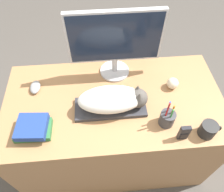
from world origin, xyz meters
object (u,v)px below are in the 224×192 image
(monitor, at_px, (115,41))
(coffee_mug, at_px, (208,130))
(baseball, at_px, (173,83))
(phone, at_px, (184,133))
(computer_mouse, at_px, (35,87))
(cat, at_px, (115,99))
(book_stack, at_px, (33,128))
(keyboard, at_px, (110,107))
(pen_cup, at_px, (167,118))

(monitor, xyz_separation_m, coffee_mug, (0.46, -0.51, -0.22))
(baseball, distance_m, phone, 0.36)
(phone, bearing_deg, coffee_mug, 5.51)
(monitor, height_order, computer_mouse, monitor)
(computer_mouse, distance_m, coffee_mug, 1.06)
(cat, height_order, book_stack, cat)
(phone, height_order, book_stack, phone)
(computer_mouse, relative_size, phone, 0.99)
(keyboard, bearing_deg, phone, -31.76)
(cat, relative_size, pen_cup, 2.00)
(baseball, bearing_deg, book_stack, -163.52)
(pen_cup, bearing_deg, baseball, 68.57)
(cat, xyz_separation_m, phone, (0.35, -0.23, -0.04))
(phone, bearing_deg, baseball, 83.96)
(coffee_mug, bearing_deg, computer_mouse, 157.25)
(cat, relative_size, phone, 3.65)
(cat, bearing_deg, phone, -33.58)
(keyboard, relative_size, monitor, 0.75)
(coffee_mug, bearing_deg, baseball, 106.84)
(cat, xyz_separation_m, monitor, (0.03, 0.30, 0.18))
(pen_cup, bearing_deg, monitor, 120.60)
(coffee_mug, bearing_deg, phone, -174.49)
(phone, relative_size, book_stack, 0.56)
(baseball, bearing_deg, computer_mouse, 175.81)
(monitor, xyz_separation_m, phone, (0.32, -0.53, -0.21))
(keyboard, relative_size, phone, 3.82)
(baseball, bearing_deg, cat, -161.11)
(keyboard, height_order, book_stack, book_stack)
(cat, height_order, computer_mouse, cat)
(keyboard, bearing_deg, computer_mouse, 157.26)
(cat, xyz_separation_m, baseball, (0.38, 0.13, -0.05))
(baseball, xyz_separation_m, book_stack, (-0.85, -0.25, 0.00))
(computer_mouse, distance_m, book_stack, 0.32)
(computer_mouse, height_order, baseball, baseball)
(pen_cup, height_order, baseball, pen_cup)
(baseball, distance_m, book_stack, 0.88)
(baseball, relative_size, book_stack, 0.37)
(keyboard, distance_m, cat, 0.08)
(keyboard, height_order, coffee_mug, coffee_mug)
(cat, height_order, coffee_mug, cat)
(coffee_mug, bearing_deg, pen_cup, 157.18)
(monitor, height_order, pen_cup, monitor)
(computer_mouse, relative_size, book_stack, 0.55)
(monitor, xyz_separation_m, baseball, (0.35, -0.17, -0.23))
(phone, xyz_separation_m, book_stack, (-0.81, 0.11, -0.02))
(computer_mouse, height_order, phone, phone)
(coffee_mug, xyz_separation_m, pen_cup, (-0.21, 0.09, 0.01))
(computer_mouse, bearing_deg, cat, -21.69)
(monitor, height_order, book_stack, monitor)
(keyboard, xyz_separation_m, phone, (0.37, -0.23, 0.04))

